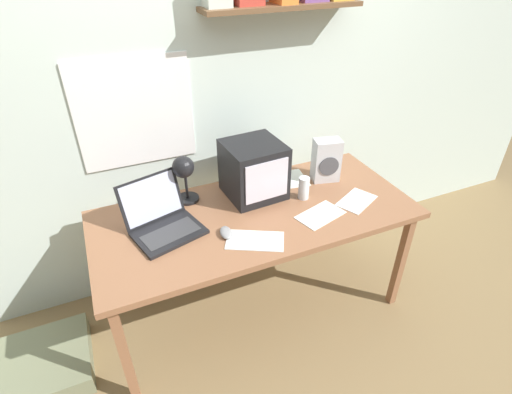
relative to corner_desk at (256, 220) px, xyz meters
name	(u,v)px	position (x,y,z in m)	size (l,w,h in m)	color
ground_plane	(256,304)	(0.00, 0.00, -0.68)	(12.00, 12.00, 0.00)	olive
back_wall	(220,81)	(0.01, 0.53, 0.63)	(5.60, 0.24, 2.60)	silver
corner_desk	(256,220)	(0.00, 0.00, 0.00)	(1.77, 0.78, 0.74)	#936041
crt_monitor	(254,170)	(0.06, 0.18, 0.22)	(0.33, 0.34, 0.32)	black
laptop	(161,218)	(-0.50, 0.07, 0.12)	(0.41, 0.40, 0.25)	black
desk_lamp	(184,172)	(-0.33, 0.22, 0.27)	(0.14, 0.19, 0.31)	black
juice_glass	(304,189)	(0.31, 0.02, 0.12)	(0.06, 0.06, 0.13)	white
space_heater	(326,160)	(0.53, 0.15, 0.19)	(0.18, 0.14, 0.27)	silver
computer_mouse	(226,233)	(-0.22, -0.12, 0.07)	(0.07, 0.11, 0.03)	gray
loose_paper_near_laptop	(288,179)	(0.32, 0.24, 0.06)	(0.25, 0.24, 0.00)	white
open_notebook	(255,240)	(-0.10, -0.22, 0.06)	(0.33, 0.27, 0.00)	silver
loose_paper_near_monitor	(356,201)	(0.57, -0.13, 0.06)	(0.28, 0.24, 0.00)	white
printed_handout	(320,215)	(0.31, -0.17, 0.06)	(0.29, 0.22, 0.00)	white
floor_cushion	(45,365)	(-1.25, 0.02, -0.62)	(0.47, 0.47, 0.12)	gray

